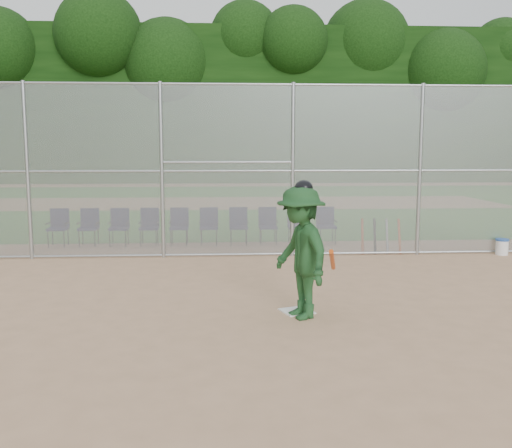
{
  "coord_description": "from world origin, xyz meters",
  "views": [
    {
      "loc": [
        -0.64,
        -8.13,
        2.53
      ],
      "look_at": [
        0.0,
        2.5,
        1.1
      ],
      "focal_mm": 40.0,
      "sensor_mm": 36.0,
      "label": 1
    }
  ],
  "objects": [
    {
      "name": "chair_4",
      "position": [
        -1.76,
        6.68,
        0.48
      ],
      "size": [
        0.54,
        0.52,
        0.96
      ],
      "primitive_type": null,
      "color": "#10123B",
      "rests_on": "ground"
    },
    {
      "name": "chair_7",
      "position": [
        0.57,
        6.68,
        0.48
      ],
      "size": [
        0.54,
        0.52,
        0.96
      ],
      "primitive_type": null,
      "color": "#10123B",
      "rests_on": "ground"
    },
    {
      "name": "chair_5",
      "position": [
        -0.98,
        6.68,
        0.48
      ],
      "size": [
        0.54,
        0.52,
        0.96
      ],
      "primitive_type": null,
      "color": "#10123B",
      "rests_on": "ground"
    },
    {
      "name": "chair_6",
      "position": [
        -0.21,
        6.68,
        0.48
      ],
      "size": [
        0.54,
        0.52,
        0.96
      ],
      "primitive_type": null,
      "color": "#10123B",
      "rests_on": "ground"
    },
    {
      "name": "spare_bats",
      "position": [
        3.16,
        5.15,
        0.42
      ],
      "size": [
        0.96,
        0.28,
        0.85
      ],
      "color": "#D84C14",
      "rests_on": "ground"
    },
    {
      "name": "home_plate",
      "position": [
        0.51,
        0.4,
        0.01
      ],
      "size": [
        0.57,
        0.57,
        0.02
      ],
      "primitive_type": "cube",
      "rotation": [
        0.0,
        0.0,
        0.35
      ],
      "color": "white",
      "rests_on": "ground"
    },
    {
      "name": "chair_8",
      "position": [
        1.35,
        6.68,
        0.48
      ],
      "size": [
        0.54,
        0.52,
        0.96
      ],
      "primitive_type": null,
      "color": "#10123B",
      "rests_on": "ground"
    },
    {
      "name": "batter_at_plate",
      "position": [
        0.52,
        0.12,
        1.0
      ],
      "size": [
        1.15,
        1.52,
        2.06
      ],
      "color": "#1B4520",
      "rests_on": "ground"
    },
    {
      "name": "grass_strip",
      "position": [
        0.0,
        18.0,
        0.01
      ],
      "size": [
        100.0,
        100.0,
        0.0
      ],
      "primitive_type": "plane",
      "color": "#2B691F",
      "rests_on": "ground"
    },
    {
      "name": "chair_2",
      "position": [
        -3.32,
        6.68,
        0.48
      ],
      "size": [
        0.54,
        0.52,
        0.96
      ],
      "primitive_type": null,
      "color": "#10123B",
      "rests_on": "ground"
    },
    {
      "name": "chair_9",
      "position": [
        2.13,
        6.68,
        0.48
      ],
      "size": [
        0.54,
        0.52,
        0.96
      ],
      "primitive_type": null,
      "color": "#10123B",
      "rests_on": "ground"
    },
    {
      "name": "backstop_fence",
      "position": [
        0.0,
        5.0,
        2.07
      ],
      "size": [
        16.09,
        0.09,
        4.0
      ],
      "color": "gray",
      "rests_on": "ground"
    },
    {
      "name": "dirt_patch_far",
      "position": [
        0.0,
        18.0,
        0.01
      ],
      "size": [
        24.0,
        24.0,
        0.0
      ],
      "primitive_type": "plane",
      "color": "tan",
      "rests_on": "ground"
    },
    {
      "name": "water_cooler",
      "position": [
        6.0,
        4.83,
        0.19
      ],
      "size": [
        0.3,
        0.3,
        0.38
      ],
      "color": "white",
      "rests_on": "ground"
    },
    {
      "name": "treeline",
      "position": [
        0.0,
        20.0,
        5.5
      ],
      "size": [
        81.0,
        60.0,
        11.0
      ],
      "color": "black",
      "rests_on": "ground"
    },
    {
      "name": "ground",
      "position": [
        0.0,
        0.0,
        0.0
      ],
      "size": [
        100.0,
        100.0,
        0.0
      ],
      "primitive_type": "plane",
      "color": "tan",
      "rests_on": "ground"
    },
    {
      "name": "chair_3",
      "position": [
        -2.54,
        6.68,
        0.48
      ],
      "size": [
        0.54,
        0.52,
        0.96
      ],
      "primitive_type": null,
      "color": "#10123B",
      "rests_on": "ground"
    },
    {
      "name": "chair_0",
      "position": [
        -4.87,
        6.68,
        0.48
      ],
      "size": [
        0.54,
        0.52,
        0.96
      ],
      "primitive_type": null,
      "color": "#10123B",
      "rests_on": "ground"
    },
    {
      "name": "chair_1",
      "position": [
        -4.09,
        6.68,
        0.48
      ],
      "size": [
        0.54,
        0.52,
        0.96
      ],
      "primitive_type": null,
      "color": "#10123B",
      "rests_on": "ground"
    }
  ]
}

